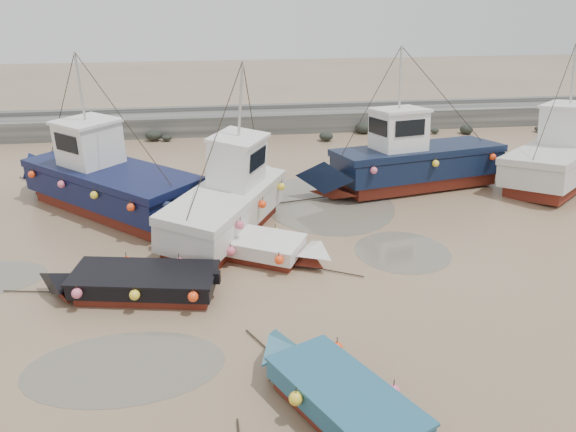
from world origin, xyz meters
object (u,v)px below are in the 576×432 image
(cabin_boat_1, at_px, (230,197))
(dinghy_4, at_px, (133,280))
(dinghy_5, at_px, (264,245))
(cabin_boat_3, at_px, (566,155))
(cabin_boat_2, at_px, (406,161))
(cabin_boat_0, at_px, (101,178))
(dinghy_2, at_px, (333,389))
(person, at_px, (171,251))

(cabin_boat_1, bearing_deg, dinghy_4, -97.99)
(dinghy_5, bearing_deg, dinghy_4, -36.04)
(dinghy_5, height_order, cabin_boat_3, cabin_boat_3)
(cabin_boat_1, distance_m, cabin_boat_2, 8.87)
(cabin_boat_0, relative_size, cabin_boat_2, 0.83)
(dinghy_2, relative_size, cabin_boat_0, 0.62)
(dinghy_4, xyz_separation_m, cabin_boat_1, (3.08, 4.39, 0.82))
(dinghy_4, bearing_deg, cabin_boat_2, -42.53)
(cabin_boat_2, bearing_deg, dinghy_5, 120.50)
(dinghy_2, bearing_deg, dinghy_4, 103.98)
(dinghy_4, xyz_separation_m, cabin_boat_0, (-2.00, 7.58, 0.77))
(dinghy_4, height_order, cabin_boat_2, cabin_boat_2)
(cabin_boat_2, xyz_separation_m, person, (-10.20, -5.14, -1.32))
(dinghy_2, bearing_deg, person, 87.65)
(dinghy_2, height_order, person, dinghy_2)
(cabin_boat_0, bearing_deg, dinghy_4, -120.75)
(dinghy_4, relative_size, person, 3.54)
(person, bearing_deg, dinghy_2, 90.37)
(cabin_boat_1, bearing_deg, cabin_boat_0, 174.98)
(dinghy_4, bearing_deg, dinghy_2, -128.08)
(cabin_boat_1, xyz_separation_m, cabin_boat_2, (8.04, 3.75, -0.04))
(dinghy_2, relative_size, cabin_boat_2, 0.52)
(dinghy_2, height_order, dinghy_5, same)
(dinghy_2, height_order, dinghy_4, same)
(cabin_boat_0, height_order, cabin_boat_3, same)
(dinghy_2, bearing_deg, cabin_boat_3, 17.45)
(cabin_boat_3, bearing_deg, dinghy_4, -105.44)
(dinghy_2, relative_size, cabin_boat_3, 0.64)
(cabin_boat_2, xyz_separation_m, cabin_boat_3, (7.61, -0.22, 0.03))
(cabin_boat_2, bearing_deg, person, 105.35)
(dinghy_5, relative_size, person, 2.77)
(cabin_boat_1, bearing_deg, person, -120.16)
(cabin_boat_1, relative_size, person, 4.90)
(cabin_boat_1, bearing_deg, cabin_boat_3, 39.79)
(cabin_boat_2, distance_m, cabin_boat_3, 7.61)
(dinghy_4, distance_m, cabin_boat_1, 5.42)
(dinghy_2, xyz_separation_m, cabin_boat_1, (-1.72, 9.98, 0.81))
(cabin_boat_1, relative_size, cabin_boat_3, 1.04)
(dinghy_4, distance_m, cabin_boat_0, 7.87)
(dinghy_5, xyz_separation_m, cabin_boat_2, (7.03, 6.31, 0.76))
(dinghy_4, height_order, cabin_boat_3, cabin_boat_3)
(cabin_boat_0, distance_m, person, 5.59)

